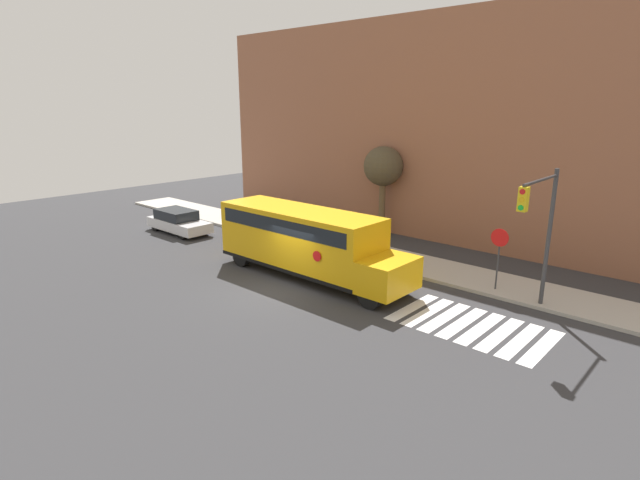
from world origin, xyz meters
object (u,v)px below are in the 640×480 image
traffic_light (541,222)px  tree_near_sidewalk (383,168)px  school_bus (305,239)px  parked_car (178,221)px  stop_sign (499,250)px

traffic_light → tree_near_sidewalk: bearing=151.5°
school_bus → traffic_light: 9.78m
traffic_light → tree_near_sidewalk: (-11.11, 6.04, 0.45)m
traffic_light → school_bus: bearing=-165.2°
parked_car → tree_near_sidewalk: (9.42, 7.99, 3.32)m
school_bus → tree_near_sidewalk: size_ratio=1.87×
school_bus → parked_car: school_bus is taller
parked_car → tree_near_sidewalk: 12.79m
school_bus → stop_sign: size_ratio=3.57×
stop_sign → school_bus: bearing=-152.6°
tree_near_sidewalk → school_bus: bearing=-78.0°
stop_sign → traffic_light: traffic_light is taller
stop_sign → parked_car: bearing=-169.9°
traffic_light → parked_car: bearing=-174.6°
school_bus → traffic_light: bearing=14.8°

